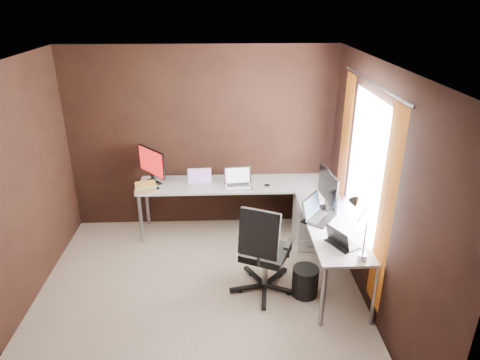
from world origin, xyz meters
The scene contains 15 objects.
room centered at (0.34, 0.07, 1.28)m, with size 3.60×3.60×2.50m.
desk centered at (0.84, 1.04, 0.68)m, with size 2.65×2.25×0.73m.
drawer_pedestal centered at (1.43, 1.15, 0.30)m, with size 0.42×0.50×0.60m, color white.
monitor_left centered at (-0.66, 1.55, 1.00)m, with size 0.39×0.44×0.49m.
monitor_right centered at (1.49, 0.69, 1.01)m, with size 0.17×0.60×0.49m.
laptop_white centered at (-0.03, 1.45, 0.78)m, with size 0.33×0.24×0.21m.
laptop_silver centered at (0.48, 1.42, 0.78)m, with size 0.38×0.28×0.24m.
laptop_black_big centered at (1.33, 0.49, 0.79)m, with size 0.45×0.48×0.26m.
laptop_black_small centered at (1.46, -0.08, 0.78)m, with size 0.34×0.38×0.21m.
book_stack centered at (-0.73, 1.34, 0.77)m, with size 0.31×0.27×0.09m.
mouse_left centered at (-0.59, 1.35, 0.75)m, with size 0.09×0.06×0.03m, color black.
mouse_corner centered at (0.86, 1.38, 0.75)m, with size 0.09×0.06×0.03m, color black.
desk_lamp centered at (1.54, -0.29, 1.12)m, with size 0.20×0.23×0.63m.
office_chair centered at (0.72, 0.16, 0.32)m, with size 0.62×0.66×1.09m.
wastebasket centered at (1.17, 0.08, 0.17)m, with size 0.29×0.29×0.33m, color black.
Camera 1 is at (0.29, -3.74, 3.08)m, focal length 32.00 mm.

